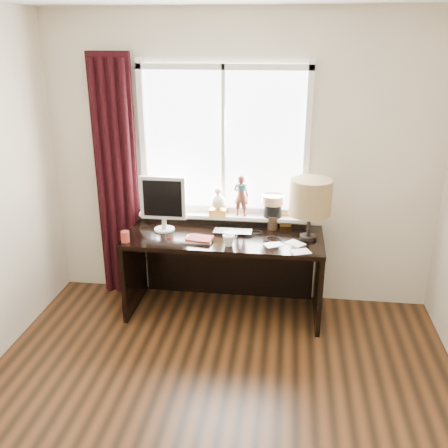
# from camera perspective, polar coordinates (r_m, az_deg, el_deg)

# --- Properties ---
(wall_back) EXTENTS (3.50, 0.00, 2.60)m
(wall_back) POSITION_cam_1_polar(r_m,az_deg,el_deg) (4.48, 1.91, 6.94)
(wall_back) COLOR #C0B29E
(wall_back) RESTS_ON ground
(laptop) EXTENTS (0.34, 0.22, 0.03)m
(laptop) POSITION_cam_1_polar(r_m,az_deg,el_deg) (4.35, 1.05, -0.90)
(laptop) COLOR silver
(laptop) RESTS_ON desk
(mug) EXTENTS (0.13, 0.13, 0.10)m
(mug) POSITION_cam_1_polar(r_m,az_deg,el_deg) (4.09, 0.55, -1.83)
(mug) COLOR white
(mug) RESTS_ON desk
(red_cup) EXTENTS (0.07, 0.07, 0.09)m
(red_cup) POSITION_cam_1_polar(r_m,az_deg,el_deg) (4.24, -11.23, -1.41)
(red_cup) COLOR #A23324
(red_cup) RESTS_ON desk
(window) EXTENTS (1.52, 0.21, 1.40)m
(window) POSITION_cam_1_polar(r_m,az_deg,el_deg) (4.44, 0.14, 6.95)
(window) COLOR white
(window) RESTS_ON ground
(curtain) EXTENTS (0.38, 0.09, 2.25)m
(curtain) POSITION_cam_1_polar(r_m,az_deg,el_deg) (4.68, -12.19, 4.76)
(curtain) COLOR black
(curtain) RESTS_ON floor
(desk) EXTENTS (1.70, 0.70, 0.75)m
(desk) POSITION_cam_1_polar(r_m,az_deg,el_deg) (4.49, 0.17, -3.73)
(desk) COLOR black
(desk) RESTS_ON floor
(monitor) EXTENTS (0.40, 0.18, 0.49)m
(monitor) POSITION_cam_1_polar(r_m,az_deg,el_deg) (4.36, -6.98, 2.70)
(monitor) COLOR beige
(monitor) RESTS_ON desk
(notebook_stack) EXTENTS (0.24, 0.18, 0.03)m
(notebook_stack) POSITION_cam_1_polar(r_m,az_deg,el_deg) (4.20, -2.86, -1.74)
(notebook_stack) COLOR beige
(notebook_stack) RESTS_ON desk
(brush_holder) EXTENTS (0.09, 0.09, 0.25)m
(brush_holder) POSITION_cam_1_polar(r_m,az_deg,el_deg) (4.45, 5.58, 0.19)
(brush_holder) COLOR black
(brush_holder) RESTS_ON desk
(icon_frame) EXTENTS (0.10, 0.04, 0.13)m
(icon_frame) POSITION_cam_1_polar(r_m,az_deg,el_deg) (4.52, 7.06, 0.50)
(icon_frame) COLOR gold
(icon_frame) RESTS_ON desk
(table_lamp) EXTENTS (0.35, 0.35, 0.52)m
(table_lamp) POSITION_cam_1_polar(r_m,az_deg,el_deg) (4.18, 9.85, 2.95)
(table_lamp) COLOR black
(table_lamp) RESTS_ON desk
(loose_papers) EXTENTS (0.40, 0.34, 0.00)m
(loose_papers) POSITION_cam_1_polar(r_m,az_deg,el_deg) (4.12, 7.51, -2.56)
(loose_papers) COLOR white
(loose_papers) RESTS_ON desk
(desk_cables) EXTENTS (0.36, 0.28, 0.01)m
(desk_cables) POSITION_cam_1_polar(r_m,az_deg,el_deg) (4.30, 4.29, -1.37)
(desk_cables) COLOR black
(desk_cables) RESTS_ON desk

